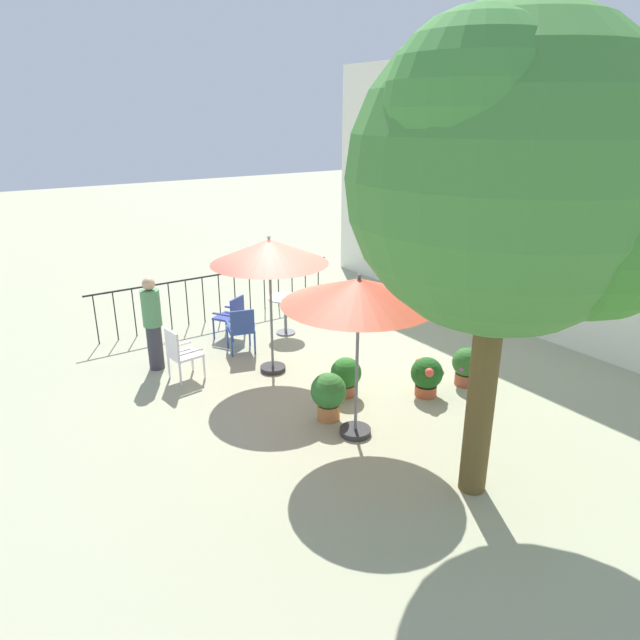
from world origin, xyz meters
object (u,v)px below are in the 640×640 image
potted_plant_1 (427,375)px  potted_plant_3 (346,375)px  patio_umbrella_1 (269,253)px  cafe_table_0 (285,308)px  patio_chair_1 (180,352)px  potted_plant_4 (328,394)px  patio_chair_0 (232,314)px  potted_plant_0 (373,299)px  patio_chair_2 (241,327)px  standing_person (153,323)px  shade_tree (513,176)px  patio_umbrella_0 (359,293)px  potted_plant_2 (466,365)px

potted_plant_1 → potted_plant_3: (-0.71, -1.06, 0.00)m
patio_umbrella_1 → cafe_table_0: 2.38m
patio_chair_1 → potted_plant_4: bearing=28.1°
patio_chair_0 → potted_plant_0: 3.13m
cafe_table_0 → potted_plant_1: (3.58, 0.46, -0.19)m
patio_umbrella_1 → patio_chair_2: (-1.01, -0.09, -1.60)m
potted_plant_3 → standing_person: (-2.68, -2.16, 0.51)m
patio_umbrella_1 → patio_chair_1: size_ratio=2.61×
potted_plant_1 → patio_umbrella_1: bearing=-144.1°
shade_tree → cafe_table_0: (-5.69, 0.72, -3.12)m
cafe_table_0 → patio_umbrella_1: bearing=-38.0°
patio_chair_2 → potted_plant_4: (2.92, -0.06, -0.10)m
patio_chair_2 → potted_plant_1: 3.59m
standing_person → potted_plant_4: bearing=25.5°
patio_chair_1 → potted_plant_3: patio_chair_1 is taller
cafe_table_0 → patio_chair_1: patio_chair_1 is taller
cafe_table_0 → patio_chair_1: bearing=-71.0°
potted_plant_3 → patio_chair_1: bearing=-135.4°
patio_umbrella_1 → standing_person: 2.41m
shade_tree → patio_chair_0: shade_tree is taller
shade_tree → standing_person: 6.50m
patio_chair_2 → potted_plant_1: bearing=27.5°
patio_chair_2 → patio_chair_1: bearing=-70.6°
patio_chair_0 → patio_chair_1: bearing=-50.6°
patio_chair_2 → potted_plant_0: bearing=92.3°
patio_chair_1 → potted_plant_1: patio_chair_1 is taller
patio_umbrella_0 → patio_chair_2: (-3.48, -0.01, -1.56)m
patio_chair_2 → potted_plant_3: 2.54m
cafe_table_0 → potted_plant_2: cafe_table_0 is taller
shade_tree → patio_chair_1: 6.03m
patio_umbrella_0 → patio_chair_2: patio_umbrella_0 is taller
cafe_table_0 → potted_plant_0: 2.08m
potted_plant_1 → potted_plant_2: 0.81m
patio_chair_2 → potted_plant_2: size_ratio=1.38×
cafe_table_0 → potted_plant_4: cafe_table_0 is taller
patio_chair_1 → cafe_table_0: bearing=109.0°
potted_plant_0 → potted_plant_4: bearing=-47.3°
shade_tree → potted_plant_2: (-2.02, 2.00, -3.31)m
patio_umbrella_1 → patio_chair_0: bearing=176.7°
patio_chair_2 → potted_plant_2: patio_chair_2 is taller
patio_chair_1 → standing_person: (-0.70, -0.20, 0.34)m
patio_umbrella_0 → potted_plant_4: bearing=-172.4°
cafe_table_0 → potted_plant_4: bearing=-20.6°
standing_person → patio_chair_2: bearing=82.1°
potted_plant_4 → patio_chair_1: bearing=-151.9°
patio_chair_0 → patio_umbrella_1: bearing=-3.3°
patio_chair_0 → potted_plant_0: patio_chair_0 is taller
patio_umbrella_1 → potted_plant_1: size_ratio=3.76×
patio_umbrella_0 → patio_chair_1: (-3.00, -1.38, -1.56)m
patio_umbrella_0 → patio_umbrella_1: (-2.47, 0.07, 0.04)m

